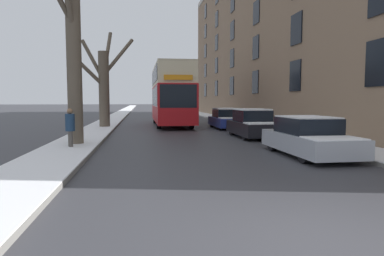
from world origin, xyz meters
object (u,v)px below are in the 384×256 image
object	(u,v)px
double_decker_bus	(171,92)
parked_car_0	(309,138)
pedestrian_left_sidewalk	(70,127)
bare_tree_left_1	(104,84)
parked_car_1	(253,124)
bare_tree_left_0	(74,40)
parked_car_2	(226,119)

from	to	relation	value
double_decker_bus	parked_car_0	distance (m)	15.84
parked_car_0	pedestrian_left_sidewalk	bearing A→B (deg)	163.49
double_decker_bus	parked_car_0	xyz separation A→B (m)	(3.52, -15.32, -1.92)
bare_tree_left_1	parked_car_1	size ratio (longest dim) A/B	1.65
double_decker_bus	pedestrian_left_sidewalk	size ratio (longest dim) A/B	6.38
parked_car_0	parked_car_1	distance (m)	6.11
pedestrian_left_sidewalk	bare_tree_left_1	bearing A→B (deg)	163.29
double_decker_bus	parked_car_1	bearing A→B (deg)	-69.10
double_decker_bus	pedestrian_left_sidewalk	world-z (taller)	double_decker_bus
bare_tree_left_0	pedestrian_left_sidewalk	xyz separation A→B (m)	(-0.05, -0.96, -3.51)
bare_tree_left_0	pedestrian_left_sidewalk	distance (m)	3.64
bare_tree_left_1	parked_car_0	size ratio (longest dim) A/B	1.56
parked_car_1	parked_car_0	bearing A→B (deg)	-90.00
parked_car_2	bare_tree_left_0	bearing A→B (deg)	-135.67
double_decker_bus	parked_car_1	size ratio (longest dim) A/B	2.54
bare_tree_left_1	parked_car_2	world-z (taller)	bare_tree_left_1
double_decker_bus	bare_tree_left_1	bearing A→B (deg)	-153.89
parked_car_1	bare_tree_left_0	bearing A→B (deg)	-163.01
double_decker_bus	parked_car_0	world-z (taller)	double_decker_bus
bare_tree_left_1	double_decker_bus	world-z (taller)	bare_tree_left_1
parked_car_0	parked_car_2	xyz separation A→B (m)	(0.00, 11.83, 0.01)
bare_tree_left_0	pedestrian_left_sidewalk	bearing A→B (deg)	-92.96
bare_tree_left_1	bare_tree_left_0	bearing A→B (deg)	-91.18
bare_tree_left_0	parked_car_1	bearing A→B (deg)	16.99
bare_tree_left_0	parked_car_1	size ratio (longest dim) A/B	2.12
parked_car_0	parked_car_1	xyz separation A→B (m)	(-0.00, 6.11, 0.04)
double_decker_bus	pedestrian_left_sidewalk	bearing A→B (deg)	-111.59
parked_car_0	parked_car_1	world-z (taller)	parked_car_1
double_decker_bus	parked_car_0	bearing A→B (deg)	-77.07
bare_tree_left_0	parked_car_2	xyz separation A→B (m)	(8.52, 8.33, -3.76)
bare_tree_left_0	parked_car_2	distance (m)	12.49
bare_tree_left_1	parked_car_2	size ratio (longest dim) A/B	1.67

